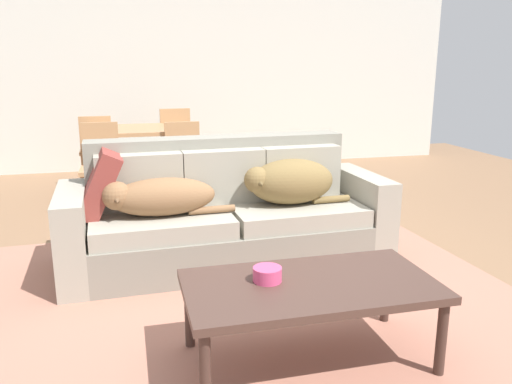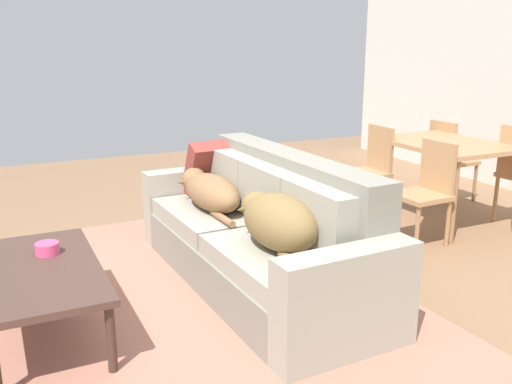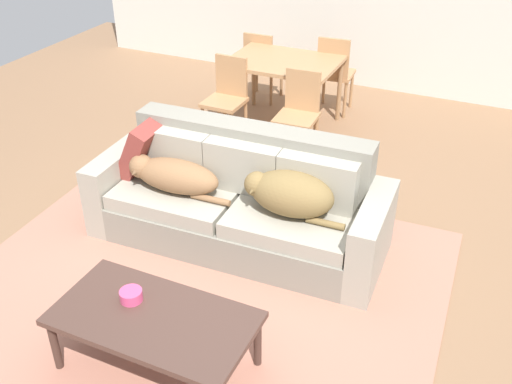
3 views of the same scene
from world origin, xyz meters
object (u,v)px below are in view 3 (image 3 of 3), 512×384
object	(u,v)px
dining_table	(283,67)
dining_chair_far_right	(334,71)
dog_on_left_cushion	(173,175)
dog_on_right_cushion	(289,193)
dining_chair_near_left	(227,95)
dining_chair_near_right	(299,110)
bowl_on_coffee_table	(131,295)
couch	(240,201)
coffee_table	(154,321)
dining_chair_far_left	(262,63)
throw_pillow_by_left_arm	(144,147)

from	to	relation	value
dining_table	dining_chair_far_right	world-z (taller)	dining_chair_far_right
dog_on_left_cushion	dog_on_right_cushion	size ratio (longest dim) A/B	1.11
dining_chair_near_left	dining_chair_near_right	size ratio (longest dim) A/B	1.02
bowl_on_coffee_table	dining_chair_far_right	bearing A→B (deg)	90.78
dog_on_right_cushion	bowl_on_coffee_table	world-z (taller)	dog_on_right_cushion
dining_chair_near_right	dog_on_right_cushion	bearing A→B (deg)	-73.89
dining_table	bowl_on_coffee_table	bearing A→B (deg)	-82.55
dining_chair_near_left	couch	bearing A→B (deg)	-59.33
dog_on_left_cushion	dining_table	xyz separation A→B (m)	(-0.03, 2.36, 0.11)
coffee_table	dining_chair_near_right	world-z (taller)	dining_chair_near_right
dining_table	dining_chair_far_left	size ratio (longest dim) A/B	1.37
dog_on_right_cushion	dining_chair_far_left	xyz separation A→B (m)	(-1.49, 2.84, -0.13)
couch	dining_table	xyz separation A→B (m)	(-0.53, 2.17, 0.33)
couch	dog_on_left_cushion	distance (m)	0.58
couch	dining_chair_far_left	world-z (taller)	couch
throw_pillow_by_left_arm	bowl_on_coffee_table	xyz separation A→B (m)	(0.83, -1.41, -0.19)
dog_on_left_cushion	dining_chair_far_left	bearing A→B (deg)	98.27
dining_table	dining_chair_far_right	bearing A→B (deg)	53.28
dog_on_right_cushion	coffee_table	xyz separation A→B (m)	(-0.32, -1.36, -0.22)
throw_pillow_by_left_arm	dining_chair_far_left	world-z (taller)	throw_pillow_by_left_arm
couch	dining_chair_near_left	bearing A→B (deg)	117.93
dog_on_right_cushion	dining_chair_near_left	bearing A→B (deg)	126.64
dog_on_right_cushion	coffee_table	bearing A→B (deg)	-105.50
couch	dining_table	distance (m)	2.26
dining_chair_near_left	dining_chair_near_right	distance (m)	0.83
dog_on_left_cushion	dining_chair_near_right	distance (m)	1.83
dog_on_right_cushion	coffee_table	size ratio (longest dim) A/B	0.66
dog_on_right_cushion	dining_chair_far_left	world-z (taller)	dining_chair_far_left
dog_on_left_cushion	throw_pillow_by_left_arm	world-z (taller)	throw_pillow_by_left_arm
throw_pillow_by_left_arm	dog_on_right_cushion	bearing A→B (deg)	-5.05
coffee_table	bowl_on_coffee_table	size ratio (longest dim) A/B	8.65
dog_on_right_cushion	dining_chair_far_right	bearing A→B (deg)	99.30
dog_on_left_cushion	dining_chair_near_left	size ratio (longest dim) A/B	1.01
throw_pillow_by_left_arm	dining_chair_far_right	distance (m)	2.82
bowl_on_coffee_table	dining_chair_near_right	distance (m)	3.00
couch	dining_chair_near_right	distance (m)	1.61
coffee_table	dining_chair_far_right	xyz separation A→B (m)	(-0.25, 4.19, 0.14)
dog_on_right_cushion	dining_table	world-z (taller)	dog_on_right_cushion
dining_chair_far_right	dog_on_left_cushion	bearing A→B (deg)	78.17
dining_table	dining_chair_near_left	size ratio (longest dim) A/B	1.33
dog_on_left_cushion	coffee_table	xyz separation A→B (m)	(0.64, -1.28, -0.19)
dining_chair_far_right	dining_chair_far_left	bearing A→B (deg)	-4.57
dog_on_left_cushion	dining_chair_near_left	bearing A→B (deg)	101.65
throw_pillow_by_left_arm	dining_table	xyz separation A→B (m)	(0.36, 2.16, 0.04)
bowl_on_coffee_table	dining_table	bearing A→B (deg)	97.45
coffee_table	dining_chair_near_right	xyz separation A→B (m)	(-0.26, 3.06, 0.10)
dining_table	dining_chair_near_left	xyz separation A→B (m)	(-0.42, -0.53, -0.19)
bowl_on_coffee_table	dining_chair_near_right	bearing A→B (deg)	91.15
bowl_on_coffee_table	dining_chair_far_left	bearing A→B (deg)	103.30
dining_chair_far_left	dining_table	bearing A→B (deg)	131.73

